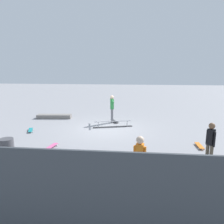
{
  "coord_description": "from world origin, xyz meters",
  "views": [
    {
      "loc": [
        -1.53,
        11.61,
        3.48
      ],
      "look_at": [
        -0.37,
        0.08,
        1.0
      ],
      "focal_mm": 34.45,
      "sensor_mm": 36.0,
      "label": 1
    }
  ],
  "objects_px": {
    "loose_skateboard_pink": "(52,146)",
    "trash_bin": "(7,151)",
    "bystander_black_shirt": "(210,142)",
    "loose_skateboard_teal": "(31,130)",
    "skater_main": "(112,107)",
    "bystander_orange_shirt": "(140,160)",
    "skate_ledge": "(54,116)",
    "loose_skateboard_orange": "(199,146)",
    "grind_rail": "(113,124)",
    "skateboard_main": "(115,121)"
  },
  "relations": [
    {
      "from": "loose_skateboard_pink",
      "to": "trash_bin",
      "type": "xyz_separation_m",
      "value": [
        1.01,
        1.6,
        0.39
      ]
    },
    {
      "from": "skater_main",
      "to": "bystander_black_shirt",
      "type": "bearing_deg",
      "value": -157.52
    },
    {
      "from": "bystander_black_shirt",
      "to": "trash_bin",
      "type": "height_order",
      "value": "bystander_black_shirt"
    },
    {
      "from": "bystander_black_shirt",
      "to": "loose_skateboard_orange",
      "type": "xyz_separation_m",
      "value": [
        -0.23,
        -1.85,
        -0.82
      ]
    },
    {
      "from": "bystander_orange_shirt",
      "to": "skateboard_main",
      "type": "bearing_deg",
      "value": -68.12
    },
    {
      "from": "bystander_orange_shirt",
      "to": "bystander_black_shirt",
      "type": "distance_m",
      "value": 3.03
    },
    {
      "from": "skateboard_main",
      "to": "loose_skateboard_orange",
      "type": "distance_m",
      "value": 5.63
    },
    {
      "from": "skateboard_main",
      "to": "bystander_orange_shirt",
      "type": "bearing_deg",
      "value": 159.23
    },
    {
      "from": "grind_rail",
      "to": "skater_main",
      "type": "distance_m",
      "value": 1.3
    },
    {
      "from": "grind_rail",
      "to": "loose_skateboard_pink",
      "type": "bearing_deg",
      "value": 41.99
    },
    {
      "from": "grind_rail",
      "to": "loose_skateboard_teal",
      "type": "relative_size",
      "value": 2.81
    },
    {
      "from": "bystander_orange_shirt",
      "to": "trash_bin",
      "type": "distance_m",
      "value": 4.9
    },
    {
      "from": "grind_rail",
      "to": "loose_skateboard_pink",
      "type": "distance_m",
      "value": 4.24
    },
    {
      "from": "grind_rail",
      "to": "trash_bin",
      "type": "relative_size",
      "value": 2.44
    },
    {
      "from": "skater_main",
      "to": "loose_skateboard_pink",
      "type": "bearing_deg",
      "value": 141.16
    },
    {
      "from": "grind_rail",
      "to": "trash_bin",
      "type": "height_order",
      "value": "trash_bin"
    },
    {
      "from": "skater_main",
      "to": "bystander_black_shirt",
      "type": "relative_size",
      "value": 1.09
    },
    {
      "from": "skate_ledge",
      "to": "loose_skateboard_teal",
      "type": "relative_size",
      "value": 2.83
    },
    {
      "from": "skate_ledge",
      "to": "loose_skateboard_orange",
      "type": "height_order",
      "value": "skate_ledge"
    },
    {
      "from": "bystander_orange_shirt",
      "to": "skater_main",
      "type": "bearing_deg",
      "value": -66.84
    },
    {
      "from": "loose_skateboard_pink",
      "to": "skater_main",
      "type": "bearing_deg",
      "value": -14.63
    },
    {
      "from": "bystander_orange_shirt",
      "to": "loose_skateboard_pink",
      "type": "bearing_deg",
      "value": -26.07
    },
    {
      "from": "bystander_black_shirt",
      "to": "loose_skateboard_teal",
      "type": "height_order",
      "value": "bystander_black_shirt"
    },
    {
      "from": "skateboard_main",
      "to": "bystander_orange_shirt",
      "type": "relative_size",
      "value": 0.49
    },
    {
      "from": "skate_ledge",
      "to": "skateboard_main",
      "type": "relative_size",
      "value": 2.92
    },
    {
      "from": "grind_rail",
      "to": "loose_skateboard_orange",
      "type": "height_order",
      "value": "grind_rail"
    },
    {
      "from": "loose_skateboard_pink",
      "to": "bystander_orange_shirt",
      "type": "bearing_deg",
      "value": -116.35
    },
    {
      "from": "bystander_black_shirt",
      "to": "loose_skateboard_orange",
      "type": "bearing_deg",
      "value": -43.18
    },
    {
      "from": "skater_main",
      "to": "loose_skateboard_pink",
      "type": "distance_m",
      "value": 5.1
    },
    {
      "from": "grind_rail",
      "to": "trash_bin",
      "type": "bearing_deg",
      "value": 42.33
    },
    {
      "from": "skateboard_main",
      "to": "loose_skateboard_orange",
      "type": "bearing_deg",
      "value": -164.64
    },
    {
      "from": "loose_skateboard_teal",
      "to": "skateboard_main",
      "type": "bearing_deg",
      "value": -85.16
    },
    {
      "from": "bystander_orange_shirt",
      "to": "loose_skateboard_orange",
      "type": "relative_size",
      "value": 1.99
    },
    {
      "from": "skater_main",
      "to": "loose_skateboard_orange",
      "type": "xyz_separation_m",
      "value": [
        -4.23,
        3.77,
        -0.93
      ]
    },
    {
      "from": "loose_skateboard_pink",
      "to": "trash_bin",
      "type": "height_order",
      "value": "trash_bin"
    },
    {
      "from": "skateboard_main",
      "to": "loose_skateboard_pink",
      "type": "bearing_deg",
      "value": 121.99
    },
    {
      "from": "grind_rail",
      "to": "loose_skateboard_teal",
      "type": "height_order",
      "value": "grind_rail"
    },
    {
      "from": "skate_ledge",
      "to": "loose_skateboard_pink",
      "type": "relative_size",
      "value": 2.79
    },
    {
      "from": "loose_skateboard_teal",
      "to": "trash_bin",
      "type": "relative_size",
      "value": 0.87
    },
    {
      "from": "skater_main",
      "to": "trash_bin",
      "type": "height_order",
      "value": "skater_main"
    },
    {
      "from": "bystander_black_shirt",
      "to": "loose_skateboard_teal",
      "type": "relative_size",
      "value": 1.95
    },
    {
      "from": "skate_ledge",
      "to": "bystander_orange_shirt",
      "type": "relative_size",
      "value": 1.43
    },
    {
      "from": "grind_rail",
      "to": "bystander_orange_shirt",
      "type": "xyz_separation_m",
      "value": [
        -1.37,
        6.39,
        0.75
      ]
    },
    {
      "from": "skater_main",
      "to": "bystander_orange_shirt",
      "type": "height_order",
      "value": "skater_main"
    },
    {
      "from": "bystander_black_shirt",
      "to": "loose_skateboard_teal",
      "type": "distance_m",
      "value": 8.93
    },
    {
      "from": "bystander_black_shirt",
      "to": "loose_skateboard_orange",
      "type": "distance_m",
      "value": 2.04
    },
    {
      "from": "skateboard_main",
      "to": "bystander_black_shirt",
      "type": "height_order",
      "value": "bystander_black_shirt"
    },
    {
      "from": "grind_rail",
      "to": "skate_ledge",
      "type": "xyz_separation_m",
      "value": [
        4.19,
        -1.74,
        -0.03
      ]
    },
    {
      "from": "grind_rail",
      "to": "skater_main",
      "type": "height_order",
      "value": "skater_main"
    },
    {
      "from": "grind_rail",
      "to": "bystander_black_shirt",
      "type": "xyz_separation_m",
      "value": [
        -3.85,
        4.65,
        0.74
      ]
    }
  ]
}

